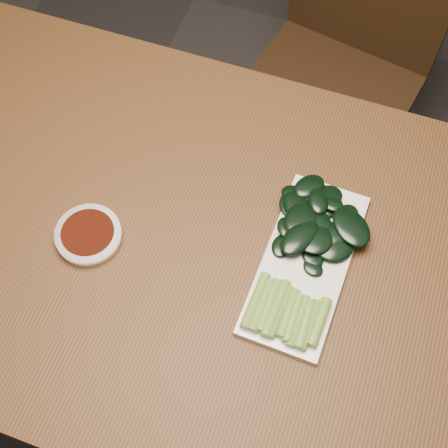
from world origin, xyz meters
TOP-DOWN VIEW (x-y plane):
  - ground at (0.00, 0.00)m, footprint 6.00×6.00m
  - table at (0.00, 0.00)m, footprint 1.40×0.80m
  - chair_far at (0.10, 0.73)m, footprint 0.49×0.49m
  - sauce_bowl at (-0.19, -0.06)m, footprint 0.11×0.11m
  - serving_plate at (0.18, 0.02)m, footprint 0.15×0.33m
  - gai_lan at (0.17, 0.04)m, footprint 0.19×0.33m

SIDE VIEW (x-z plane):
  - ground at x=0.00m, z-range 0.00..0.00m
  - chair_far at x=0.10m, z-range 0.04..0.93m
  - table at x=0.00m, z-range 0.30..1.05m
  - serving_plate at x=0.18m, z-range 0.75..0.76m
  - sauce_bowl at x=-0.19m, z-range 0.75..0.78m
  - gai_lan at x=0.17m, z-range 0.76..0.79m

